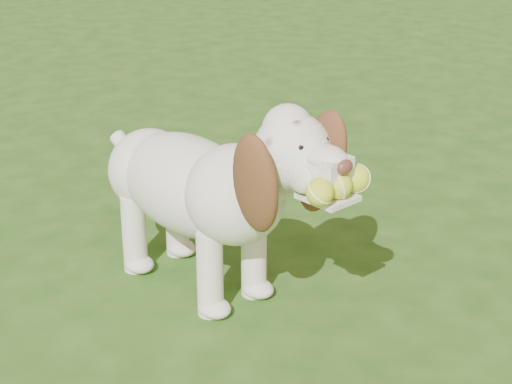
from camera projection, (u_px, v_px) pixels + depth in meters
ground at (334, 336)px, 2.99m from camera, size 80.00×80.00×0.00m
dog at (208, 184)px, 3.11m from camera, size 0.45×1.28×0.84m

